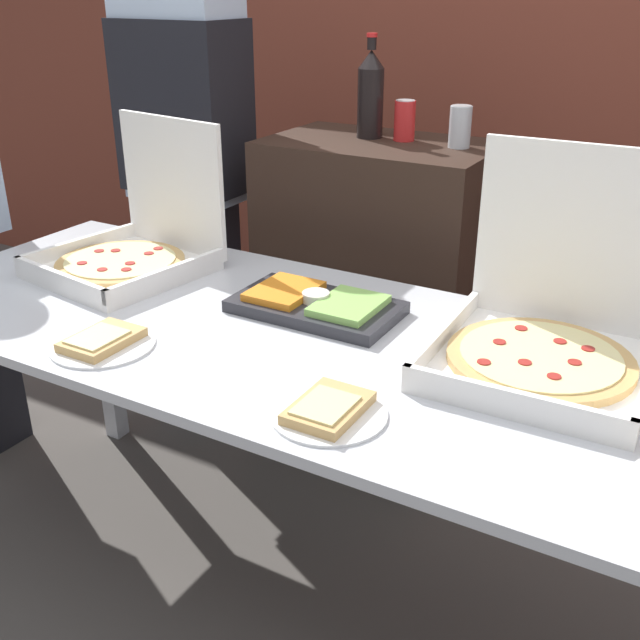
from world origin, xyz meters
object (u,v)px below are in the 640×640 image
Objects in this scene: pizza_box_far_left at (134,244)px; pizza_box_near_left at (549,328)px; paper_plate_front_left at (102,342)px; person_server_vest at (187,153)px; soda_bottle at (371,93)px; soda_can_silver at (459,127)px; paper_plate_front_center at (328,410)px; veggie_tray at (316,304)px; soda_can_colored at (405,121)px.

pizza_box_near_left reaches higher than pizza_box_far_left.
person_server_vest is at bearing 118.31° from paper_plate_front_left.
pizza_box_near_left is 1.98× the size of paper_plate_front_left.
soda_bottle is 0.31m from soda_can_silver.
pizza_box_far_left is at bearing 113.36° from person_server_vest.
paper_plate_front_center is 0.55× the size of veggie_tray.
soda_can_silver reaches higher than paper_plate_front_center.
veggie_tray is 0.86m from soda_bottle.
soda_can_colored is at bearing 107.82° from paper_plate_front_center.
veggie_tray is 1.02m from person_server_vest.
veggie_tray is at bearing -96.72° from soda_can_silver.
veggie_tray is 3.30× the size of soda_can_silver.
pizza_box_far_left is 1.51× the size of soda_bottle.
pizza_box_far_left reaches higher than paper_plate_front_left.
soda_can_silver is (0.30, -0.01, -0.08)m from soda_bottle.
paper_plate_front_center is at bearing -17.40° from pizza_box_far_left.
pizza_box_far_left reaches higher than paper_plate_front_center.
soda_bottle reaches higher than veggie_tray.
soda_bottle is at bearing 69.69° from pizza_box_far_left.
soda_can_silver is (0.69, 0.70, 0.28)m from pizza_box_far_left.
pizza_box_near_left is 1.50m from person_server_vest.
soda_can_silver reaches higher than pizza_box_far_left.
paper_plate_front_center is (0.87, -0.42, -0.06)m from pizza_box_far_left.
soda_can_colored reaches higher than paper_plate_front_left.
soda_can_colored is 0.07× the size of person_server_vest.
paper_plate_front_left is 0.52m from veggie_tray.
paper_plate_front_center is 0.12× the size of person_server_vest.
pizza_box_far_left is 0.61m from veggie_tray.
soda_can_silver is at bearing 53.77° from pizza_box_far_left.
paper_plate_front_center is at bearing -80.91° from soda_can_silver.
person_server_vest reaches higher than soda_bottle.
paper_plate_front_center is 0.96× the size of paper_plate_front_left.
paper_plate_front_left is 1.24m from soda_can_silver.
soda_can_silver is (0.08, 0.71, 0.33)m from veggie_tray.
pizza_box_far_left is at bearing 178.48° from veggie_tray.
soda_bottle is (-0.48, 1.13, 0.42)m from paper_plate_front_center.
soda_can_silver is (-0.18, 1.12, 0.34)m from paper_plate_front_center.
pizza_box_near_left is at bearing 25.82° from paper_plate_front_left.
soda_bottle reaches higher than pizza_box_near_left.
paper_plate_front_center is 1.19m from soda_can_silver.
soda_can_silver is at bearing 83.28° from veggie_tray.
paper_plate_front_center is at bearing 138.98° from person_server_vest.
pizza_box_near_left is 1.10m from soda_bottle.
soda_can_colored is at bearing 78.94° from paper_plate_front_left.
soda_can_colored is at bearing 131.92° from pizza_box_near_left.
pizza_box_far_left is at bearing 124.03° from paper_plate_front_left.
soda_bottle reaches higher than paper_plate_front_left.
paper_plate_front_left is at bearing 179.71° from paper_plate_front_center.
paper_plate_front_center is 1.82× the size of soda_can_silver.
soda_can_silver is 0.19m from soda_can_colored.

